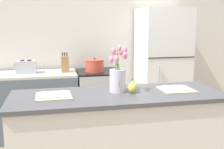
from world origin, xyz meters
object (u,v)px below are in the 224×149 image
(refrigerator, at_px, (162,69))
(pear_figurine, at_px, (132,87))
(plate_setting_left, at_px, (54,95))
(toaster, at_px, (26,67))
(stove_range, at_px, (99,101))
(flower_vase, at_px, (118,76))
(cooking_pot, at_px, (95,66))
(knife_block, at_px, (65,64))
(plate_setting_right, at_px, (176,89))

(refrigerator, distance_m, pear_figurine, 1.86)
(plate_setting_left, xyz_separation_m, toaster, (-0.34, 1.61, 0.00))
(refrigerator, bearing_deg, pear_figurine, -120.04)
(stove_range, distance_m, plate_setting_left, 1.79)
(flower_vase, xyz_separation_m, toaster, (-0.89, 1.55, -0.13))
(stove_range, bearing_deg, cooking_pot, -140.22)
(refrigerator, xyz_separation_m, toaster, (-1.93, 0.02, 0.10))
(stove_range, relative_size, knife_block, 3.29)
(flower_vase, height_order, plate_setting_left, flower_vase)
(plate_setting_left, relative_size, knife_block, 1.07)
(refrigerator, height_order, plate_setting_right, refrigerator)
(toaster, height_order, knife_block, knife_block)
(pear_figurine, bearing_deg, toaster, 121.59)
(pear_figurine, bearing_deg, stove_range, 90.83)
(stove_range, distance_m, flower_vase, 1.67)
(knife_block, bearing_deg, flower_vase, -76.32)
(toaster, distance_m, knife_block, 0.51)
(toaster, bearing_deg, stove_range, -1.31)
(plate_setting_left, relative_size, cooking_pot, 1.10)
(cooking_pot, xyz_separation_m, knife_block, (-0.40, 0.06, 0.03))
(refrigerator, distance_m, toaster, 1.93)
(flower_vase, relative_size, toaster, 1.46)
(pear_figurine, relative_size, plate_setting_left, 0.43)
(refrigerator, xyz_separation_m, plate_setting_right, (-0.52, -1.59, 0.09))
(refrigerator, xyz_separation_m, knife_block, (-1.41, 0.01, 0.12))
(refrigerator, xyz_separation_m, flower_vase, (-1.04, -1.53, 0.22))
(toaster, relative_size, cooking_pot, 1.07)
(knife_block, bearing_deg, plate_setting_right, -60.55)
(plate_setting_right, distance_m, toaster, 2.14)
(plate_setting_left, bearing_deg, toaster, 101.96)
(refrigerator, distance_m, cooking_pot, 1.02)
(pear_figurine, xyz_separation_m, toaster, (-1.00, 1.62, -0.03))
(flower_vase, distance_m, plate_setting_left, 0.56)
(stove_range, bearing_deg, refrigerator, 0.04)
(stove_range, distance_m, knife_block, 0.72)
(refrigerator, relative_size, cooking_pot, 6.68)
(pear_figurine, bearing_deg, cooking_pot, 93.28)
(refrigerator, height_order, flower_vase, refrigerator)
(cooking_pot, bearing_deg, toaster, 175.18)
(pear_figurine, bearing_deg, refrigerator, 59.96)
(plate_setting_right, relative_size, knife_block, 1.07)
(toaster, bearing_deg, plate_setting_right, -48.76)
(plate_setting_left, distance_m, cooking_pot, 1.63)
(flower_vase, height_order, toaster, flower_vase)
(flower_vase, distance_m, toaster, 1.79)
(flower_vase, distance_m, plate_setting_right, 0.54)
(plate_setting_left, xyz_separation_m, cooking_pot, (0.57, 1.53, 0.00))
(stove_range, xyz_separation_m, cooking_pot, (-0.07, -0.05, 0.53))
(stove_range, bearing_deg, knife_block, 179.15)
(plate_setting_left, height_order, plate_setting_right, same)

